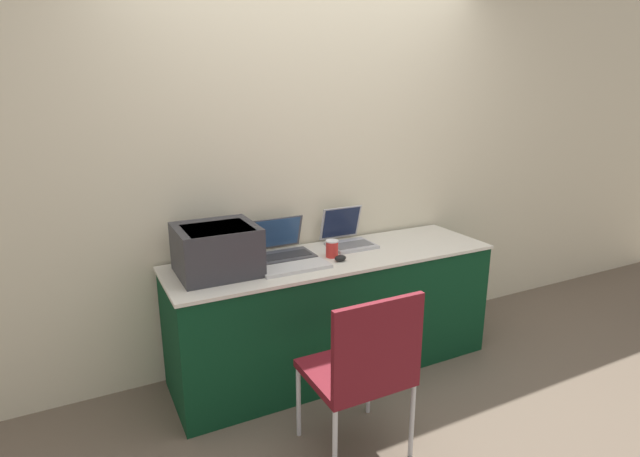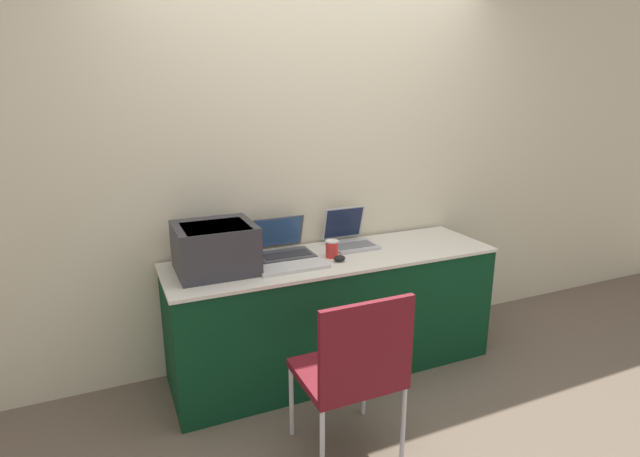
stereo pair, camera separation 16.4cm
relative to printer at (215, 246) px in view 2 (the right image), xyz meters
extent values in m
plane|color=#6B5B4C|center=(0.74, -0.33, -0.93)|extent=(14.00, 14.00, 0.00)
cube|color=beige|center=(0.74, 0.32, 0.37)|extent=(8.00, 0.05, 2.60)
cube|color=#0C381E|center=(0.74, -0.03, -0.55)|extent=(2.08, 0.59, 0.76)
cube|color=silver|center=(0.74, -0.03, -0.16)|extent=(2.10, 0.61, 0.02)
cube|color=#333338|center=(0.00, 0.00, -0.01)|extent=(0.44, 0.40, 0.28)
cube|color=#51565B|center=(0.00, -0.04, 0.10)|extent=(0.35, 0.30, 0.05)
cube|color=#4C4C51|center=(0.45, 0.08, -0.14)|extent=(0.34, 0.22, 0.02)
cube|color=#2D2D30|center=(0.45, 0.06, -0.13)|extent=(0.30, 0.12, 0.00)
cube|color=#4C4C51|center=(0.45, 0.22, -0.03)|extent=(0.34, 0.08, 0.21)
cube|color=#2D5184|center=(0.45, 0.22, -0.03)|extent=(0.30, 0.06, 0.19)
cube|color=#B7B7BC|center=(0.93, 0.08, -0.14)|extent=(0.29, 0.23, 0.02)
cube|color=slate|center=(0.93, 0.07, -0.13)|extent=(0.26, 0.13, 0.00)
cube|color=#B7B7BC|center=(0.93, 0.23, -0.02)|extent=(0.29, 0.07, 0.23)
cube|color=#192342|center=(0.93, 0.22, -0.02)|extent=(0.26, 0.06, 0.20)
cube|color=silver|center=(0.42, -0.14, -0.14)|extent=(0.41, 0.17, 0.02)
cylinder|color=red|center=(0.71, -0.04, -0.10)|extent=(0.08, 0.08, 0.10)
cylinder|color=white|center=(0.71, -0.04, -0.05)|extent=(0.08, 0.08, 0.01)
ellipsoid|color=black|center=(0.72, -0.14, -0.13)|extent=(0.07, 0.05, 0.04)
cube|color=maroon|center=(0.46, -0.76, -0.50)|extent=(0.47, 0.43, 0.04)
cube|color=maroon|center=(0.46, -0.96, -0.26)|extent=(0.47, 0.03, 0.44)
cylinder|color=silver|center=(0.24, -0.56, -0.72)|extent=(0.02, 0.02, 0.41)
cylinder|color=silver|center=(0.67, -0.56, -0.72)|extent=(0.02, 0.02, 0.41)
cylinder|color=silver|center=(0.24, -0.96, -0.72)|extent=(0.02, 0.02, 0.41)
cylinder|color=silver|center=(0.67, -0.96, -0.72)|extent=(0.02, 0.02, 0.41)
camera|label=1|loc=(-0.69, -2.63, 0.86)|focal=28.00mm
camera|label=2|loc=(-0.55, -2.70, 0.86)|focal=28.00mm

